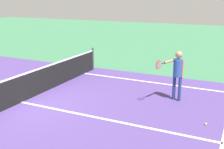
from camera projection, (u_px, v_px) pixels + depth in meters
The scene contains 8 objects.
ground_plane at pixel (22, 102), 9.62m from camera, with size 60.00×60.00×0.00m, color #38724C.
court_surface_inbounds at pixel (22, 102), 9.62m from camera, with size 10.62×24.40×0.00m, color #4C387A.
line_sideline_right at pixel (220, 91), 10.70m from camera, with size 0.10×11.89×0.01m, color white.
line_service_near at pixel (223, 143), 6.94m from camera, with size 8.22×0.10×0.01m, color white.
line_center_service at pixel (106, 119), 8.28m from camera, with size 0.10×6.40×0.01m, color white.
net at pixel (21, 88), 9.49m from camera, with size 9.89×0.09×1.07m.
player_near at pixel (177, 70), 9.53m from camera, with size 1.13×0.76×1.71m.
tennis_ball_mid_court at pixel (206, 124), 7.91m from camera, with size 0.07×0.07×0.07m, color #CCE033.
Camera 1 is at (-6.80, -6.67, 3.48)m, focal length 45.66 mm.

